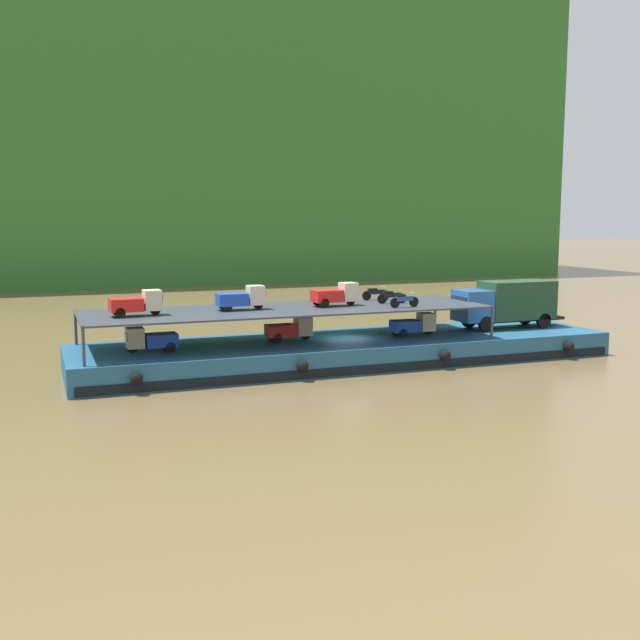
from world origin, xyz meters
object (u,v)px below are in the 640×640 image
Objects in this scene: covered_lorry at (507,302)px; mini_truck_upper_mid at (242,298)px; motorcycle_upper_port at (404,300)px; motorcycle_upper_stbd at (376,293)px; mini_truck_lower_mid at (414,325)px; mini_truck_upper_stern at (137,303)px; mini_truck_lower_stern at (151,339)px; mini_truck_upper_fore at (336,295)px; cargo_barge at (348,350)px; motorcycle_upper_centre at (392,296)px; mini_truck_lower_aft at (290,329)px.

mini_truck_upper_mid is (-18.00, -0.01, 1.00)m from covered_lorry.
motorcycle_upper_stbd is (0.13, 4.21, 0.00)m from motorcycle_upper_port.
mini_truck_upper_stern reaches higher than mini_truck_lower_mid.
motorcycle_upper_port is (14.54, -1.64, 1.74)m from mini_truck_lower_stern.
mini_truck_upper_mid is 5.75m from mini_truck_upper_fore.
covered_lorry is at bearing 1.49° from mini_truck_lower_stern.
mini_truck_upper_stern reaches higher than mini_truck_lower_stern.
cargo_barge is at bearing 2.14° from mini_truck_lower_stern.
covered_lorry is 18.03m from mini_truck_upper_mid.
mini_truck_upper_stern is 15.46m from motorcycle_upper_centre.
mini_truck_upper_fore is at bearing 174.22° from mini_truck_lower_mid.
mini_truck_lower_aft is at bearing 178.84° from covered_lorry.
mini_truck_upper_stern is 1.00× the size of mini_truck_upper_fore.
motorcycle_upper_port is 1.00× the size of motorcycle_upper_stbd.
mini_truck_lower_stern is 1.45× the size of motorcycle_upper_stbd.
covered_lorry is at bearing 0.82° from cargo_barge.
mini_truck_lower_mid is at bearing -5.78° from mini_truck_upper_fore.
motorcycle_upper_centre is at bearing 0.45° from cargo_barge.
mini_truck_lower_mid is 2.77m from motorcycle_upper_port.
mini_truck_upper_fore is (-0.83, -0.02, 3.44)m from cargo_barge.
mini_truck_upper_stern is at bearing 177.29° from mini_truck_lower_stern.
motorcycle_upper_centre is 2.11m from motorcycle_upper_stbd.
mini_truck_lower_stern is 14.99m from motorcycle_upper_stbd.
mini_truck_upper_mid is at bearing 179.19° from motorcycle_upper_centre.
cargo_barge is 11.77× the size of mini_truck_upper_fore.
mini_truck_lower_stern and mini_truck_lower_mid have the same top height.
cargo_barge is 3.54m from mini_truck_upper_fore.
mini_truck_upper_mid is 9.60m from motorcycle_upper_stbd.
covered_lorry is at bearing 0.95° from motorcycle_upper_centre.
motorcycle_upper_centre is at bearing 83.70° from motorcycle_upper_port.
mini_truck_lower_aft is 6.98m from motorcycle_upper_port.
mini_truck_upper_fore is at bearing -1.80° from mini_truck_upper_mid.
motorcycle_upper_centre is (14.77, 0.47, 1.74)m from mini_truck_lower_stern.
cargo_barge is 13.00m from mini_truck_upper_stern.
mini_truck_upper_stern reaches higher than covered_lorry.
mini_truck_upper_stern reaches higher than motorcycle_upper_centre.
motorcycle_upper_stbd is at bearing 14.56° from mini_truck_lower_aft.
mini_truck_upper_mid is 9.53m from motorcycle_upper_port.
motorcycle_upper_centre is at bearing 1.81° from mini_truck_lower_stern.
mini_truck_upper_stern is at bearing -174.57° from mini_truck_upper_mid.
motorcycle_upper_centre is at bearing -0.81° from mini_truck_upper_mid.
motorcycle_upper_stbd reaches higher than mini_truck_lower_mid.
cargo_barge is 11.75× the size of mini_truck_lower_mid.
covered_lorry is (11.42, 0.16, 2.45)m from cargo_barge.
motorcycle_upper_stbd is at bearing 88.23° from motorcycle_upper_port.
motorcycle_upper_stbd is at bearing 167.15° from covered_lorry.
motorcycle_upper_stbd is (2.82, 2.13, 3.18)m from cargo_barge.
motorcycle_upper_centre is at bearing -179.05° from covered_lorry.
covered_lorry is 23.99m from mini_truck_upper_stern.
mini_truck_upper_fore reaches higher than motorcycle_upper_port.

